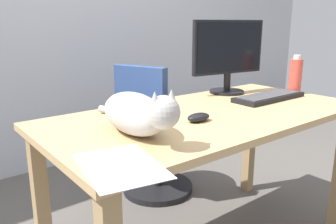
# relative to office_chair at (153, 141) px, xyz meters

# --- Properties ---
(back_wall) EXTENTS (6.00, 0.04, 2.60)m
(back_wall) POSITION_rel_office_chair_xyz_m (-0.16, 0.90, 0.92)
(back_wall) COLOR silver
(back_wall) RESTS_ON ground_plane
(desk) EXTENTS (1.53, 0.74, 0.74)m
(desk) POSITION_rel_office_chair_xyz_m (-0.16, -0.67, 0.26)
(desk) COLOR tan
(desk) RESTS_ON ground_plane
(office_chair) EXTENTS (0.51, 0.48, 0.89)m
(office_chair) POSITION_rel_office_chair_xyz_m (0.00, 0.00, 0.00)
(office_chair) COLOR black
(office_chair) RESTS_ON ground_plane
(monitor) EXTENTS (0.48, 0.20, 0.41)m
(monitor) POSITION_rel_office_chair_xyz_m (0.24, -0.41, 0.59)
(monitor) COLOR black
(monitor) RESTS_ON desk
(keyboard) EXTENTS (0.44, 0.15, 0.03)m
(keyboard) POSITION_rel_office_chair_xyz_m (0.29, -0.67, 0.38)
(keyboard) COLOR black
(keyboard) RESTS_ON desk
(cat) EXTENTS (0.23, 0.61, 0.20)m
(cat) POSITION_rel_office_chair_xyz_m (-0.60, -0.74, 0.44)
(cat) COLOR #B2ADA8
(cat) RESTS_ON desk
(computer_mouse) EXTENTS (0.11, 0.06, 0.04)m
(computer_mouse) POSITION_rel_office_chair_xyz_m (-0.30, -0.75, 0.38)
(computer_mouse) COLOR black
(computer_mouse) RESTS_ON desk
(paper_sheet) EXTENTS (0.26, 0.33, 0.00)m
(paper_sheet) POSITION_rel_office_chair_xyz_m (-0.80, -0.95, 0.36)
(paper_sheet) COLOR white
(paper_sheet) RESTS_ON desk
(water_bottle) EXTENTS (0.07, 0.07, 0.22)m
(water_bottle) POSITION_rel_office_chair_xyz_m (0.53, -0.67, 0.47)
(water_bottle) COLOR #D84C3D
(water_bottle) RESTS_ON desk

